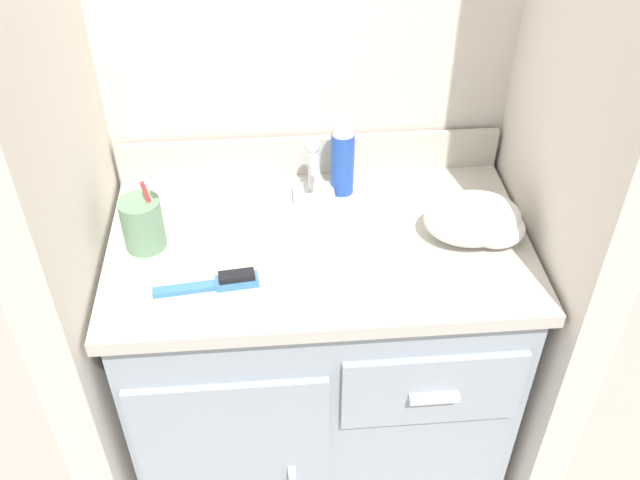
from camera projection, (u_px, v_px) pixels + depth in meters
ground_plane at (319, 467)px, 1.99m from camera, size 6.00×6.00×0.00m
wall_back at (307, 52)px, 1.52m from camera, size 1.04×0.08×2.20m
wall_left at (48, 136)px, 1.26m from camera, size 0.08×0.59×2.20m
wall_right at (578, 114)px, 1.32m from camera, size 0.08×0.59×2.20m
vanity at (319, 367)px, 1.71m from camera, size 0.86×0.52×0.83m
backsplash at (310, 155)px, 1.62m from camera, size 0.86×0.02×0.09m
sink_faucet at (314, 179)px, 1.54m from camera, size 0.09×0.09×0.14m
toothbrush_cup at (143, 223)px, 1.41m from camera, size 0.09×0.08×0.17m
shaving_cream_can at (342, 159)px, 1.54m from camera, size 0.05×0.05×0.17m
hairbrush at (221, 282)px, 1.34m from camera, size 0.20×0.05×0.03m
hand_towel at (478, 221)px, 1.43m from camera, size 0.20×0.15×0.10m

